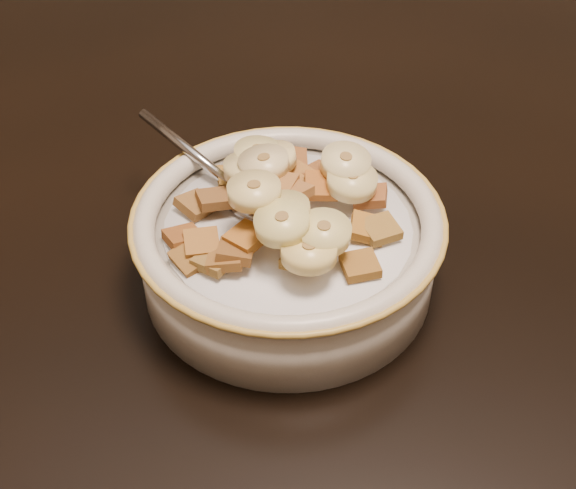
# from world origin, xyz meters

# --- Properties ---
(table) EXTENTS (1.43, 0.95, 0.04)m
(table) POSITION_xyz_m (0.00, 0.00, 0.73)
(table) COLOR black
(table) RESTS_ON floor
(chair) EXTENTS (0.47, 0.47, 0.86)m
(chair) POSITION_xyz_m (0.05, 0.58, 0.43)
(chair) COLOR black
(chair) RESTS_ON floor
(cereal_bowl) EXTENTS (0.18, 0.18, 0.04)m
(cereal_bowl) POSITION_xyz_m (-0.15, -0.16, 0.77)
(cereal_bowl) COLOR #ABA896
(cereal_bowl) RESTS_ON table
(milk) EXTENTS (0.15, 0.15, 0.00)m
(milk) POSITION_xyz_m (-0.15, -0.16, 0.79)
(milk) COLOR white
(milk) RESTS_ON cereal_bowl
(spoon) EXTENTS (0.05, 0.05, 0.01)m
(spoon) POSITION_xyz_m (-0.17, -0.14, 0.80)
(spoon) COLOR #9D9EA0
(spoon) RESTS_ON cereal_bowl
(cereal_square_0) EXTENTS (0.03, 0.03, 0.01)m
(cereal_square_0) POSITION_xyz_m (-0.15, -0.12, 0.80)
(cereal_square_0) COLOR olive
(cereal_square_0) RESTS_ON milk
(cereal_square_1) EXTENTS (0.03, 0.03, 0.01)m
(cereal_square_1) POSITION_xyz_m (-0.10, -0.19, 0.80)
(cereal_square_1) COLOR brown
(cereal_square_1) RESTS_ON milk
(cereal_square_2) EXTENTS (0.03, 0.03, 0.01)m
(cereal_square_2) POSITION_xyz_m (-0.20, -0.19, 0.80)
(cereal_square_2) COLOR brown
(cereal_square_2) RESTS_ON milk
(cereal_square_3) EXTENTS (0.02, 0.02, 0.01)m
(cereal_square_3) POSITION_xyz_m (-0.15, -0.09, 0.80)
(cereal_square_3) COLOR brown
(cereal_square_3) RESTS_ON milk
(cereal_square_4) EXTENTS (0.03, 0.03, 0.01)m
(cereal_square_4) POSITION_xyz_m (-0.19, -0.14, 0.80)
(cereal_square_4) COLOR brown
(cereal_square_4) RESTS_ON milk
(cereal_square_5) EXTENTS (0.03, 0.03, 0.01)m
(cereal_square_5) POSITION_xyz_m (-0.19, -0.19, 0.80)
(cereal_square_5) COLOR brown
(cereal_square_5) RESTS_ON milk
(cereal_square_6) EXTENTS (0.02, 0.02, 0.01)m
(cereal_square_6) POSITION_xyz_m (-0.16, -0.11, 0.81)
(cereal_square_6) COLOR #966323
(cereal_square_6) RESTS_ON milk
(cereal_square_7) EXTENTS (0.03, 0.03, 0.01)m
(cereal_square_7) POSITION_xyz_m (-0.17, -0.18, 0.81)
(cereal_square_7) COLOR #994E19
(cereal_square_7) RESTS_ON milk
(cereal_square_8) EXTENTS (0.02, 0.02, 0.01)m
(cereal_square_8) POSITION_xyz_m (-0.14, -0.18, 0.81)
(cereal_square_8) COLOR brown
(cereal_square_8) RESTS_ON milk
(cereal_square_9) EXTENTS (0.03, 0.03, 0.01)m
(cereal_square_9) POSITION_xyz_m (-0.14, -0.19, 0.80)
(cereal_square_9) COLOR olive
(cereal_square_9) RESTS_ON milk
(cereal_square_10) EXTENTS (0.03, 0.03, 0.01)m
(cereal_square_10) POSITION_xyz_m (-0.21, -0.17, 0.80)
(cereal_square_10) COLOR brown
(cereal_square_10) RESTS_ON milk
(cereal_square_11) EXTENTS (0.02, 0.02, 0.01)m
(cereal_square_11) POSITION_xyz_m (-0.10, -0.13, 0.80)
(cereal_square_11) COLOR brown
(cereal_square_11) RESTS_ON milk
(cereal_square_12) EXTENTS (0.03, 0.03, 0.01)m
(cereal_square_12) POSITION_xyz_m (-0.13, -0.12, 0.81)
(cereal_square_12) COLOR brown
(cereal_square_12) RESTS_ON milk
(cereal_square_13) EXTENTS (0.03, 0.03, 0.01)m
(cereal_square_13) POSITION_xyz_m (-0.17, -0.15, 0.81)
(cereal_square_13) COLOR brown
(cereal_square_13) RESTS_ON milk
(cereal_square_14) EXTENTS (0.03, 0.03, 0.01)m
(cereal_square_14) POSITION_xyz_m (-0.14, -0.18, 0.81)
(cereal_square_14) COLOR brown
(cereal_square_14) RESTS_ON milk
(cereal_square_15) EXTENTS (0.03, 0.03, 0.01)m
(cereal_square_15) POSITION_xyz_m (-0.21, -0.14, 0.80)
(cereal_square_15) COLOR brown
(cereal_square_15) RESTS_ON milk
(cereal_square_16) EXTENTS (0.02, 0.02, 0.01)m
(cereal_square_16) POSITION_xyz_m (-0.20, -0.18, 0.80)
(cereal_square_16) COLOR brown
(cereal_square_16) RESTS_ON milk
(cereal_square_17) EXTENTS (0.03, 0.03, 0.01)m
(cereal_square_17) POSITION_xyz_m (-0.15, -0.15, 0.82)
(cereal_square_17) COLOR brown
(cereal_square_17) RESTS_ON milk
(cereal_square_18) EXTENTS (0.03, 0.03, 0.01)m
(cereal_square_18) POSITION_xyz_m (-0.09, -0.16, 0.80)
(cereal_square_18) COLOR olive
(cereal_square_18) RESTS_ON milk
(cereal_square_19) EXTENTS (0.02, 0.02, 0.01)m
(cereal_square_19) POSITION_xyz_m (-0.19, -0.12, 0.80)
(cereal_square_19) COLOR olive
(cereal_square_19) RESTS_ON milk
(cereal_square_20) EXTENTS (0.02, 0.02, 0.01)m
(cereal_square_20) POSITION_xyz_m (-0.13, -0.13, 0.81)
(cereal_square_20) COLOR #9B4F19
(cereal_square_20) RESTS_ON milk
(cereal_square_21) EXTENTS (0.02, 0.02, 0.01)m
(cereal_square_21) POSITION_xyz_m (-0.10, -0.16, 0.80)
(cereal_square_21) COLOR #9D681E
(cereal_square_21) RESTS_ON milk
(cereal_square_22) EXTENTS (0.02, 0.02, 0.01)m
(cereal_square_22) POSITION_xyz_m (-0.18, -0.19, 0.80)
(cereal_square_22) COLOR brown
(cereal_square_22) RESTS_ON milk
(cereal_square_23) EXTENTS (0.02, 0.02, 0.01)m
(cereal_square_23) POSITION_xyz_m (-0.15, -0.14, 0.82)
(cereal_square_23) COLOR brown
(cereal_square_23) RESTS_ON milk
(cereal_square_24) EXTENTS (0.02, 0.02, 0.01)m
(cereal_square_24) POSITION_xyz_m (-0.18, -0.19, 0.81)
(cereal_square_24) COLOR brown
(cereal_square_24) RESTS_ON milk
(banana_slice_0) EXTENTS (0.04, 0.04, 0.02)m
(banana_slice_0) POSITION_xyz_m (-0.16, -0.11, 0.81)
(banana_slice_0) COLOR #EADB83
(banana_slice_0) RESTS_ON milk
(banana_slice_1) EXTENTS (0.04, 0.04, 0.01)m
(banana_slice_1) POSITION_xyz_m (-0.13, -0.20, 0.82)
(banana_slice_1) COLOR #FAE378
(banana_slice_1) RESTS_ON milk
(banana_slice_2) EXTENTS (0.04, 0.04, 0.02)m
(banana_slice_2) POSITION_xyz_m (-0.11, -0.12, 0.82)
(banana_slice_2) COLOR #FFEFAA
(banana_slice_2) RESTS_ON milk
(banana_slice_3) EXTENTS (0.04, 0.04, 0.01)m
(banana_slice_3) POSITION_xyz_m (-0.11, -0.13, 0.81)
(banana_slice_3) COLOR #E2CC7A
(banana_slice_3) RESTS_ON milk
(banana_slice_4) EXTENTS (0.04, 0.04, 0.01)m
(banana_slice_4) POSITION_xyz_m (-0.13, -0.19, 0.82)
(banana_slice_4) COLOR #DFCB76
(banana_slice_4) RESTS_ON milk
(banana_slice_5) EXTENTS (0.03, 0.03, 0.01)m
(banana_slice_5) POSITION_xyz_m (-0.15, -0.19, 0.82)
(banana_slice_5) COLOR #CBBD76
(banana_slice_5) RESTS_ON milk
(banana_slice_6) EXTENTS (0.04, 0.04, 0.01)m
(banana_slice_6) POSITION_xyz_m (-0.17, -0.13, 0.82)
(banana_slice_6) COLOR #C7BA84
(banana_slice_6) RESTS_ON milk
(banana_slice_7) EXTENTS (0.04, 0.04, 0.01)m
(banana_slice_7) POSITION_xyz_m (-0.16, -0.13, 0.82)
(banana_slice_7) COLOR beige
(banana_slice_7) RESTS_ON milk
(banana_slice_8) EXTENTS (0.04, 0.04, 0.01)m
(banana_slice_8) POSITION_xyz_m (-0.17, -0.16, 0.83)
(banana_slice_8) COLOR #F0D179
(banana_slice_8) RESTS_ON milk
(banana_slice_9) EXTENTS (0.04, 0.04, 0.01)m
(banana_slice_9) POSITION_xyz_m (-0.15, -0.17, 0.82)
(banana_slice_9) COLOR tan
(banana_slice_9) RESTS_ON milk
(banana_slice_10) EXTENTS (0.04, 0.04, 0.01)m
(banana_slice_10) POSITION_xyz_m (-0.17, -0.11, 0.81)
(banana_slice_10) COLOR #D9CE75
(banana_slice_10) RESTS_ON milk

